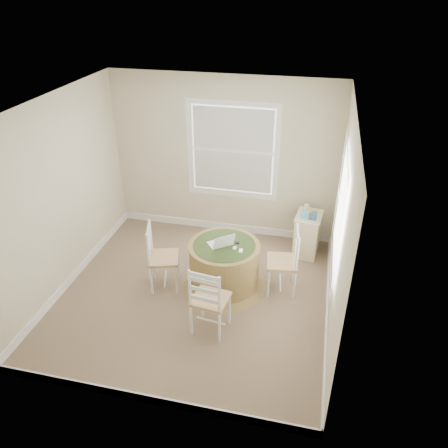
% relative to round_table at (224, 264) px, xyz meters
% --- Properties ---
extents(room, '(3.64, 3.64, 2.64)m').
position_rel_round_table_xyz_m(room, '(-0.20, -0.11, 0.92)').
color(room, '#75634A').
rests_on(room, ground).
extents(round_table, '(1.15, 1.15, 0.70)m').
position_rel_round_table_xyz_m(round_table, '(0.00, 0.00, 0.00)').
color(round_table, olive).
rests_on(round_table, ground).
extents(chair_left, '(0.50, 0.52, 0.95)m').
position_rel_round_table_xyz_m(chair_left, '(-0.81, -0.17, 0.10)').
color(chair_left, white).
rests_on(chair_left, ground).
extents(chair_near, '(0.47, 0.45, 0.95)m').
position_rel_round_table_xyz_m(chair_near, '(0.03, -0.86, 0.10)').
color(chair_near, white).
rests_on(chair_near, ground).
extents(chair_right, '(0.45, 0.47, 0.95)m').
position_rel_round_table_xyz_m(chair_right, '(0.78, 0.10, 0.10)').
color(chair_right, white).
rests_on(chair_right, ground).
extents(laptop, '(0.40, 0.40, 0.21)m').
position_rel_round_table_xyz_m(laptop, '(-0.04, -0.01, 0.34)').
color(laptop, white).
rests_on(laptop, round_table).
extents(mouse, '(0.06, 0.09, 0.03)m').
position_rel_round_table_xyz_m(mouse, '(0.15, -0.05, 0.32)').
color(mouse, white).
rests_on(mouse, round_table).
extents(phone, '(0.05, 0.09, 0.02)m').
position_rel_round_table_xyz_m(phone, '(0.25, -0.09, 0.31)').
color(phone, '#B7BABF').
rests_on(phone, round_table).
extents(keys, '(0.06, 0.05, 0.02)m').
position_rel_round_table_xyz_m(keys, '(0.16, 0.08, 0.32)').
color(keys, black).
rests_on(keys, round_table).
extents(corner_chest, '(0.43, 0.55, 0.67)m').
position_rel_round_table_xyz_m(corner_chest, '(1.06, 1.12, -0.04)').
color(corner_chest, '#F7EDB9').
rests_on(corner_chest, ground).
extents(tissue_box, '(0.13, 0.13, 0.10)m').
position_rel_round_table_xyz_m(tissue_box, '(1.01, 1.04, 0.34)').
color(tissue_box, '#57A9C7').
rests_on(tissue_box, corner_chest).
extents(box_yellow, '(0.16, 0.11, 0.06)m').
position_rel_round_table_xyz_m(box_yellow, '(1.10, 1.18, 0.32)').
color(box_yellow, '#E3B950').
rests_on(box_yellow, corner_chest).
extents(box_blue, '(0.09, 0.09, 0.12)m').
position_rel_round_table_xyz_m(box_blue, '(1.12, 1.02, 0.35)').
color(box_blue, '#306091').
rests_on(box_blue, corner_chest).
extents(cup_cream, '(0.07, 0.07, 0.09)m').
position_rel_round_table_xyz_m(cup_cream, '(1.01, 1.27, 0.34)').
color(cup_cream, beige).
rests_on(cup_cream, corner_chest).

